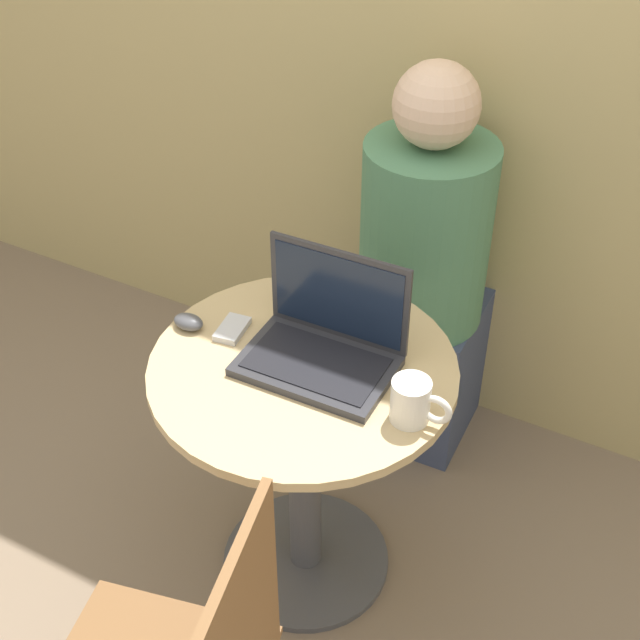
% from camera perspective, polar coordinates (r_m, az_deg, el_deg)
% --- Properties ---
extents(ground_plane, '(12.00, 12.00, 0.00)m').
position_cam_1_polar(ground_plane, '(2.51, -0.90, -15.15)').
color(ground_plane, '#7F6B56').
extents(round_table, '(0.70, 0.70, 0.71)m').
position_cam_1_polar(round_table, '(2.14, -1.03, -7.34)').
color(round_table, '#4C4C51').
rests_on(round_table, ground_plane).
extents(laptop, '(0.34, 0.23, 0.25)m').
position_cam_1_polar(laptop, '(1.97, 0.31, -1.26)').
color(laptop, '#2D2D33').
rests_on(laptop, round_table).
extents(cell_phone, '(0.07, 0.10, 0.02)m').
position_cam_1_polar(cell_phone, '(2.09, -5.64, -0.58)').
color(cell_phone, silver).
rests_on(cell_phone, round_table).
extents(computer_mouse, '(0.07, 0.05, 0.03)m').
position_cam_1_polar(computer_mouse, '(2.11, -8.42, -0.12)').
color(computer_mouse, '#4C4C51').
rests_on(computer_mouse, round_table).
extents(coffee_cup, '(0.13, 0.08, 0.10)m').
position_cam_1_polar(coffee_cup, '(1.84, 5.97, -5.22)').
color(coffee_cup, white).
rests_on(coffee_cup, round_table).
extents(person_seated, '(0.35, 0.55, 1.21)m').
position_cam_1_polar(person_seated, '(2.58, 6.88, 1.90)').
color(person_seated, '#3D4766').
rests_on(person_seated, ground_plane).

